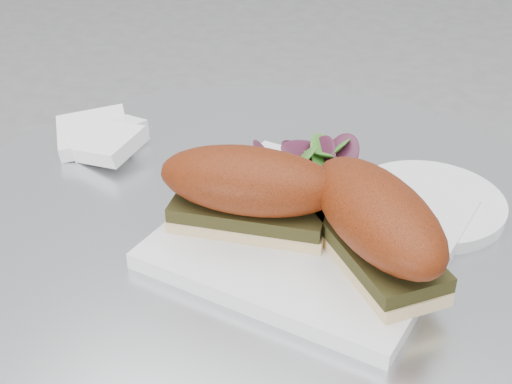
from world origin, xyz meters
TOP-DOWN VIEW (x-y plane):
  - plate at (0.06, 0.01)m, footprint 0.27×0.27m
  - sandwich_left at (0.00, -0.02)m, footprint 0.18×0.11m
  - sandwich_right at (0.12, -0.02)m, footprint 0.19×0.18m
  - salad at (0.03, 0.07)m, footprint 0.12×0.12m
  - napkin at (-0.23, 0.06)m, footprint 0.14×0.14m
  - saucer at (0.14, 0.11)m, footprint 0.16×0.16m

SIDE VIEW (x-z plane):
  - saucer at x=0.14m, z-range 0.73..0.74m
  - plate at x=0.06m, z-range 0.73..0.75m
  - napkin at x=-0.23m, z-range 0.73..0.75m
  - salad at x=0.03m, z-range 0.75..0.80m
  - sandwich_right at x=0.12m, z-range 0.75..0.83m
  - sandwich_left at x=0.00m, z-range 0.75..0.83m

